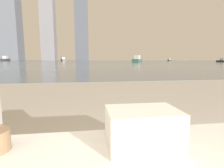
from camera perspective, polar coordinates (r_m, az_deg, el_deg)
name	(u,v)px	position (r m, az deg, el deg)	size (l,w,h in m)	color
towel_stack	(142,128)	(0.78, 9.93, -13.86)	(0.30, 0.21, 0.16)	silver
harbor_water	(88,62)	(61.90, -7.98, 7.26)	(180.00, 110.00, 0.01)	slate
harbor_boat_0	(222,61)	(60.01, 32.35, 6.44)	(2.08, 3.19, 1.13)	#2D2D33
harbor_boat_1	(5,59)	(86.76, -31.47, 6.89)	(2.30, 5.80, 2.13)	#2D2D33
harbor_boat_2	(63,60)	(82.94, -15.64, 7.67)	(2.85, 4.80, 1.70)	#4C4C51
harbor_boat_3	(169,60)	(84.78, 18.26, 7.44)	(1.62, 3.27, 1.17)	#335647
harbor_boat_4	(137,60)	(49.50, 8.25, 7.82)	(4.07, 5.25, 1.90)	#335647
skyline_tower_0	(6,2)	(131.36, -31.38, 21.82)	(13.88, 11.64, 68.86)	slate
skyline_tower_1	(47,11)	(123.80, -20.34, 21.51)	(8.18, 10.35, 60.95)	slate
skyline_tower_2	(82,30)	(119.37, -9.92, 16.98)	(8.43, 6.49, 38.85)	#4C515B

